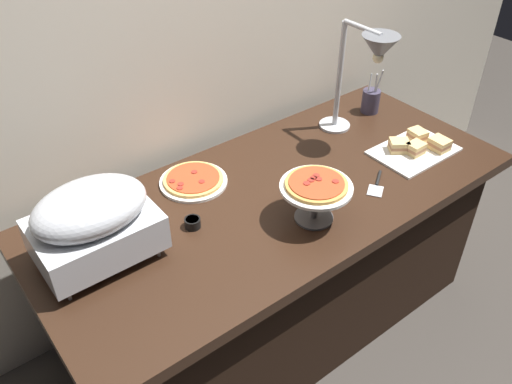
{
  "coord_description": "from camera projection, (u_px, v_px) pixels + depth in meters",
  "views": [
    {
      "loc": [
        -1.07,
        -1.24,
        2.02
      ],
      "look_at": [
        -0.11,
        0.0,
        0.81
      ],
      "focal_mm": 37.57,
      "sensor_mm": 36.0,
      "label": 1
    }
  ],
  "objects": [
    {
      "name": "back_wall",
      "position": [
        201.0,
        42.0,
        2.11
      ],
      "size": [
        4.4,
        0.04,
        2.4
      ],
      "primitive_type": "cube",
      "color": "beige",
      "rests_on": "ground_plane"
    },
    {
      "name": "chafing_dish",
      "position": [
        93.0,
        221.0,
        1.68
      ],
      "size": [
        0.39,
        0.28,
        0.28
      ],
      "color": "#B7BABF",
      "rests_on": "buffet_table"
    },
    {
      "name": "pizza_plate_center",
      "position": [
        316.0,
        189.0,
        1.86
      ],
      "size": [
        0.26,
        0.26,
        0.17
      ],
      "color": "#595B60",
      "rests_on": "buffet_table"
    },
    {
      "name": "ground_plane",
      "position": [
        274.0,
        319.0,
        2.53
      ],
      "size": [
        8.0,
        8.0,
        0.0
      ],
      "primitive_type": "plane",
      "color": "#38332D"
    },
    {
      "name": "sandwich_platter",
      "position": [
        416.0,
        147.0,
        2.28
      ],
      "size": [
        0.35,
        0.24,
        0.06
      ],
      "color": "white",
      "rests_on": "buffet_table"
    },
    {
      "name": "sauce_cup_near",
      "position": [
        193.0,
        222.0,
        1.89
      ],
      "size": [
        0.06,
        0.06,
        0.04
      ],
      "color": "black",
      "rests_on": "buffet_table"
    },
    {
      "name": "pizza_plate_front",
      "position": [
        193.0,
        180.0,
        2.1
      ],
      "size": [
        0.27,
        0.27,
        0.03
      ],
      "color": "white",
      "rests_on": "buffet_table"
    },
    {
      "name": "heat_lamp",
      "position": [
        371.0,
        58.0,
        2.12
      ],
      "size": [
        0.15,
        0.34,
        0.5
      ],
      "color": "#B7BABF",
      "rests_on": "buffet_table"
    },
    {
      "name": "utensil_holder",
      "position": [
        371.0,
        101.0,
        2.53
      ],
      "size": [
        0.08,
        0.08,
        0.22
      ],
      "color": "#383347",
      "rests_on": "buffet_table"
    },
    {
      "name": "serving_spatula",
      "position": [
        377.0,
        185.0,
        2.09
      ],
      "size": [
        0.16,
        0.12,
        0.01
      ],
      "color": "#B7BABF",
      "rests_on": "buffet_table"
    },
    {
      "name": "buffet_table",
      "position": [
        276.0,
        261.0,
        2.29
      ],
      "size": [
        1.9,
        0.84,
        0.76
      ],
      "color": "black",
      "rests_on": "ground_plane"
    }
  ]
}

